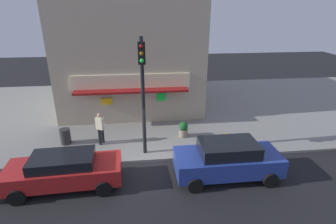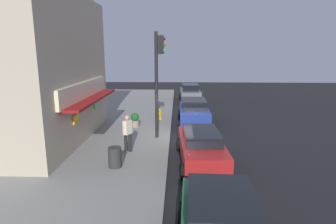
{
  "view_description": "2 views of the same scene",
  "coord_description": "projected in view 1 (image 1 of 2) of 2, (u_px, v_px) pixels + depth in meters",
  "views": [
    {
      "loc": [
        -0.26,
        -11.0,
        7.0
      ],
      "look_at": [
        1.13,
        1.26,
        2.05
      ],
      "focal_mm": 28.38,
      "sensor_mm": 36.0,
      "label": 1
    },
    {
      "loc": [
        -15.05,
        -0.39,
        4.77
      ],
      "look_at": [
        -0.53,
        0.09,
        1.65
      ],
      "focal_mm": 30.08,
      "sensor_mm": 36.0,
      "label": 2
    }
  ],
  "objects": [
    {
      "name": "parked_car_blue",
      "position": [
        227.0,
        159.0,
        11.42
      ],
      "size": [
        4.5,
        2.09,
        1.68
      ],
      "color": "navy",
      "rests_on": "ground_plane"
    },
    {
      "name": "trash_can",
      "position": [
        65.0,
        136.0,
        14.11
      ],
      "size": [
        0.54,
        0.54,
        0.84
      ],
      "primitive_type": "cylinder",
      "color": "#2D2D2D",
      "rests_on": "sidewalk"
    },
    {
      "name": "ground_plane",
      "position": [
        148.0,
        162.0,
        12.78
      ],
      "size": [
        60.05,
        60.05,
        0.0
      ],
      "primitive_type": "plane",
      "color": "black"
    },
    {
      "name": "potted_plant_by_doorway",
      "position": [
        183.0,
        129.0,
        14.89
      ],
      "size": [
        0.51,
        0.51,
        0.88
      ],
      "color": "gray",
      "rests_on": "sidewalk"
    },
    {
      "name": "fire_hydrant",
      "position": [
        226.0,
        140.0,
        13.8
      ],
      "size": [
        0.47,
        0.23,
        0.78
      ],
      "color": "gold",
      "rests_on": "sidewalk"
    },
    {
      "name": "sidewalk",
      "position": [
        144.0,
        109.0,
        19.08
      ],
      "size": [
        40.03,
        13.73,
        0.12
      ],
      "primitive_type": "cube",
      "color": "gray",
      "rests_on": "ground_plane"
    },
    {
      "name": "traffic_light",
      "position": [
        143.0,
        84.0,
        11.96
      ],
      "size": [
        0.32,
        0.58,
        5.68
      ],
      "color": "black",
      "rests_on": "sidewalk"
    },
    {
      "name": "parked_car_red",
      "position": [
        64.0,
        170.0,
        10.8
      ],
      "size": [
        4.64,
        2.13,
        1.47
      ],
      "color": "#AD1E1E",
      "rests_on": "ground_plane"
    },
    {
      "name": "corner_building",
      "position": [
        131.0,
        52.0,
        19.37
      ],
      "size": [
        9.22,
        9.53,
        7.52
      ],
      "color": "tan",
      "rests_on": "sidewalk"
    },
    {
      "name": "pedestrian",
      "position": [
        100.0,
        127.0,
        13.92
      ],
      "size": [
        0.53,
        0.43,
        1.76
      ],
      "color": "black",
      "rests_on": "sidewalk"
    }
  ]
}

